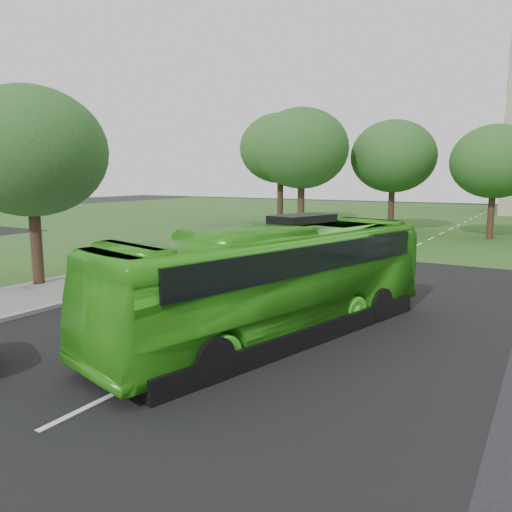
{
  "coord_description": "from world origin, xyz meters",
  "views": [
    {
      "loc": [
        7.7,
        -12.15,
        4.57
      ],
      "look_at": [
        -1.84,
        3.76,
        1.6
      ],
      "focal_mm": 35.0,
      "sensor_mm": 36.0,
      "label": 1
    }
  ],
  "objects_px": {
    "tree_park_c": "(495,162)",
    "tree_park_f": "(281,148)",
    "tree_park_b": "(393,157)",
    "tree_park_a": "(302,149)",
    "tree_side_near": "(30,152)",
    "bus": "(276,281)"
  },
  "relations": [
    {
      "from": "tree_park_a",
      "to": "tree_park_c",
      "type": "bearing_deg",
      "value": 15.22
    },
    {
      "from": "tree_park_b",
      "to": "tree_park_a",
      "type": "bearing_deg",
      "value": -137.46
    },
    {
      "from": "tree_park_f",
      "to": "bus",
      "type": "distance_m",
      "value": 36.32
    },
    {
      "from": "tree_park_f",
      "to": "bus",
      "type": "relative_size",
      "value": 0.92
    },
    {
      "from": "tree_park_b",
      "to": "bus",
      "type": "height_order",
      "value": "tree_park_b"
    },
    {
      "from": "tree_park_b",
      "to": "tree_park_f",
      "type": "xyz_separation_m",
      "value": [
        -11.74,
        2.21,
        1.08
      ]
    },
    {
      "from": "tree_park_a",
      "to": "tree_park_c",
      "type": "xyz_separation_m",
      "value": [
        13.61,
        3.7,
        -1.13
      ]
    },
    {
      "from": "tree_park_c",
      "to": "tree_park_f",
      "type": "height_order",
      "value": "tree_park_f"
    },
    {
      "from": "tree_park_c",
      "to": "tree_park_f",
      "type": "xyz_separation_m",
      "value": [
        -19.55,
        3.82,
        1.65
      ]
    },
    {
      "from": "tree_park_f",
      "to": "tree_side_near",
      "type": "bearing_deg",
      "value": -80.45
    },
    {
      "from": "tree_park_a",
      "to": "tree_park_f",
      "type": "bearing_deg",
      "value": 128.25
    },
    {
      "from": "tree_park_a",
      "to": "tree_park_c",
      "type": "height_order",
      "value": "tree_park_a"
    },
    {
      "from": "tree_park_c",
      "to": "tree_park_f",
      "type": "distance_m",
      "value": 19.99
    },
    {
      "from": "tree_park_a",
      "to": "tree_park_f",
      "type": "xyz_separation_m",
      "value": [
        -5.93,
        7.53,
        0.52
      ]
    },
    {
      "from": "tree_park_f",
      "to": "tree_park_c",
      "type": "bearing_deg",
      "value": -11.07
    },
    {
      "from": "tree_side_near",
      "to": "tree_park_a",
      "type": "bearing_deg",
      "value": 88.29
    },
    {
      "from": "tree_side_near",
      "to": "bus",
      "type": "bearing_deg",
      "value": -2.86
    },
    {
      "from": "tree_park_c",
      "to": "tree_park_f",
      "type": "bearing_deg",
      "value": 168.93
    },
    {
      "from": "tree_park_a",
      "to": "tree_side_near",
      "type": "distance_m",
      "value": 23.61
    },
    {
      "from": "tree_park_c",
      "to": "tree_side_near",
      "type": "xyz_separation_m",
      "value": [
        -14.31,
        -27.28,
        -0.07
      ]
    },
    {
      "from": "tree_side_near",
      "to": "bus",
      "type": "height_order",
      "value": "tree_side_near"
    },
    {
      "from": "tree_park_f",
      "to": "bus",
      "type": "height_order",
      "value": "tree_park_f"
    }
  ]
}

